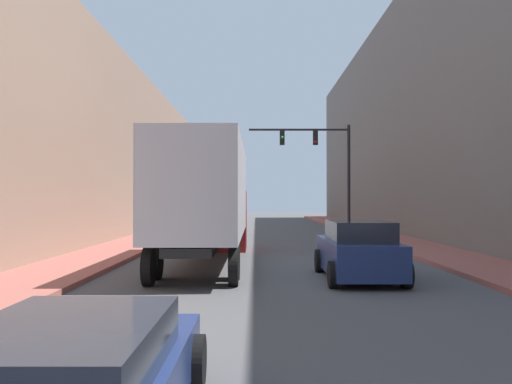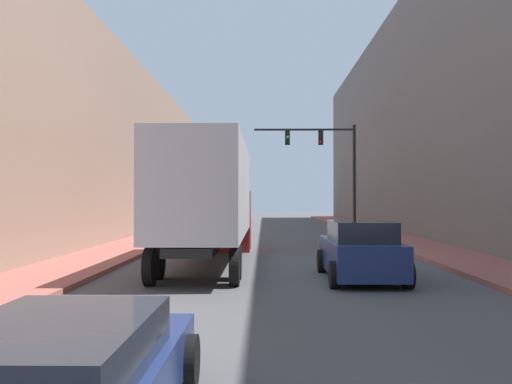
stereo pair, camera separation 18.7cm
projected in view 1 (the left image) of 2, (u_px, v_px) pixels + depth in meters
The scene contains 7 objects.
sidewalk_right at pixel (394, 240), 30.67m from camera, with size 2.81×80.00×0.15m.
sidewalk_left at pixel (146, 240), 30.70m from camera, with size 2.81×80.00×0.15m.
building_right at pixel (475, 102), 30.76m from camera, with size 6.00×80.00×15.02m.
building_left at pixel (65, 143), 30.77m from camera, with size 6.00×80.00×10.57m.
semi_truck at pixel (209, 198), 19.96m from camera, with size 2.52×12.99×4.10m.
suv_car at pixel (359, 251), 16.07m from camera, with size 2.09×4.56×1.65m.
traffic_signal_gantry at pixel (327, 159), 35.67m from camera, with size 6.36×0.35×6.92m.
Camera 1 is at (-0.69, -0.72, 2.26)m, focal length 40.00 mm.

